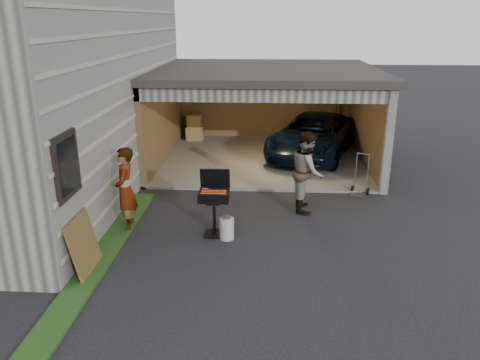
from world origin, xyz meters
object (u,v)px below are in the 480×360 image
object	(u,v)px
plywood_panel	(84,245)
hand_truck	(360,186)
propane_tank	(227,229)
man	(307,171)
minivan	(314,137)
bbq_grill	(214,198)
woman	(125,190)

from	to	relation	value
plywood_panel	hand_truck	xyz separation A→B (m)	(5.62, 4.27, -0.32)
propane_tank	plywood_panel	size ratio (longest dim) A/B	0.42
man	minivan	bearing A→B (deg)	-6.11
minivan	man	distance (m)	4.54
minivan	plywood_panel	world-z (taller)	minivan
propane_tank	plywood_panel	world-z (taller)	plywood_panel
bbq_grill	propane_tank	xyz separation A→B (m)	(0.27, -0.19, -0.60)
hand_truck	bbq_grill	bearing A→B (deg)	-118.64
man	propane_tank	size ratio (longest dim) A/B	4.22
plywood_panel	hand_truck	size ratio (longest dim) A/B	0.98
propane_tank	plywood_panel	bearing A→B (deg)	-148.15
woman	bbq_grill	bearing A→B (deg)	79.11
minivan	hand_truck	size ratio (longest dim) A/B	4.33
propane_tank	man	bearing A→B (deg)	44.44
propane_tank	minivan	bearing A→B (deg)	69.57
hand_truck	woman	bearing A→B (deg)	-130.69
man	plywood_panel	xyz separation A→B (m)	(-4.15, -3.20, -0.41)
hand_truck	man	bearing A→B (deg)	-119.23
man	hand_truck	world-z (taller)	man
woman	plywood_panel	xyz separation A→B (m)	(-0.24, -1.82, -0.38)
man	bbq_grill	distance (m)	2.53
man	plywood_panel	size ratio (longest dim) A/B	1.76
minivan	plywood_panel	size ratio (longest dim) A/B	4.40
bbq_grill	propane_tank	world-z (taller)	bbq_grill
woman	hand_truck	distance (m)	5.95
man	propane_tank	world-z (taller)	man
bbq_grill	propane_tank	size ratio (longest dim) A/B	3.07
man	hand_truck	distance (m)	1.96
woman	hand_truck	bearing A→B (deg)	107.73
minivan	woman	distance (m)	7.40
bbq_grill	woman	bearing A→B (deg)	175.90
minivan	propane_tank	world-z (taller)	minivan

